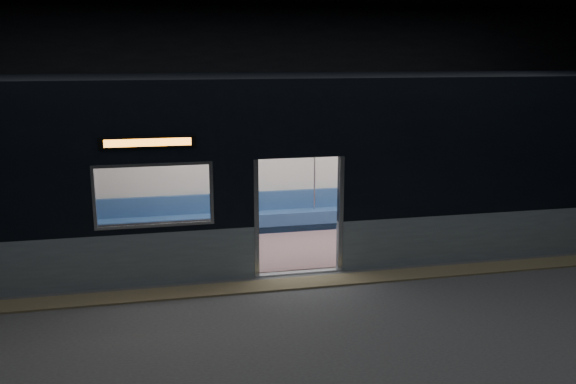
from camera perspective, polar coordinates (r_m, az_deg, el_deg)
name	(u,v)px	position (r m, az deg, el deg)	size (l,w,h in m)	color
station_floor	(314,296)	(9.79, 2.42, -9.73)	(24.00, 14.00, 0.01)	#47494C
station_envelope	(316,59)	(9.03, 2.64, 12.29)	(24.00, 14.00, 5.00)	black
tactile_strip	(305,283)	(10.27, 1.64, -8.47)	(22.80, 0.50, 0.03)	#8C7F59
metro_car	(281,155)	(11.67, -0.65, 3.47)	(18.00, 3.04, 3.35)	#8B9DA6
passenger	(479,187)	(14.50, 17.45, 0.45)	(0.42, 0.68, 1.33)	black
handbag	(485,194)	(14.36, 17.96, -0.16)	(0.26, 0.22, 0.13)	black
transit_map	(410,156)	(13.93, 11.33, 3.32)	(1.07, 0.03, 0.70)	white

